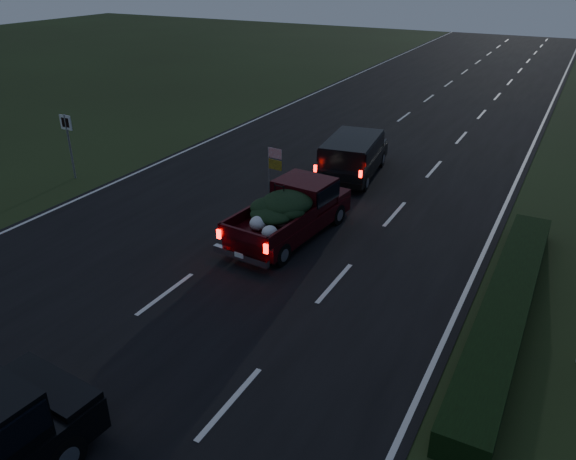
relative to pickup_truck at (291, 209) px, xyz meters
The scene contains 6 objects.
ground 4.71m from the pickup_truck, 105.92° to the right, with size 120.00×120.00×0.00m, color black.
road_asphalt 4.71m from the pickup_truck, 105.92° to the right, with size 14.00×120.00×0.02m, color black.
hedge_row 6.72m from the pickup_truck, 12.46° to the right, with size 1.00×10.00×0.60m, color black.
route_sign 9.81m from the pickup_truck, behind, with size 0.55×0.08×2.50m.
pickup_truck is the anchor object (origin of this frame).
lead_suv 5.75m from the pickup_truck, 93.20° to the left, with size 2.41×4.63×1.27m.
Camera 1 is at (8.45, -9.26, 7.72)m, focal length 35.00 mm.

